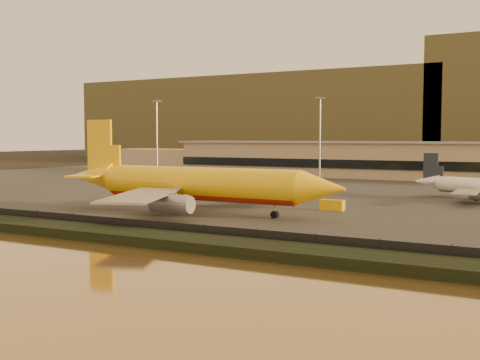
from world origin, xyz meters
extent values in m
plane|color=black|center=(0.00, 0.00, 0.00)|extent=(900.00, 900.00, 0.00)
cube|color=black|center=(0.00, -17.00, 0.70)|extent=(320.00, 7.00, 1.40)
cube|color=#2D2D2D|center=(0.00, 95.00, 0.10)|extent=(320.00, 220.00, 0.20)
cube|color=black|center=(0.00, -13.00, 1.30)|extent=(300.00, 0.05, 2.20)
cube|color=tan|center=(0.00, 125.00, 6.20)|extent=(160.00, 22.00, 12.00)
cube|color=black|center=(0.00, 113.80, 5.20)|extent=(160.00, 0.60, 3.00)
cube|color=gray|center=(0.00, 125.00, 12.50)|extent=(164.00, 24.00, 0.60)
cube|color=tan|center=(-95.00, 129.00, 4.70)|extent=(50.00, 18.00, 9.00)
cylinder|color=slate|center=(-60.00, 70.00, 12.70)|extent=(0.50, 0.50, 25.00)
cube|color=slate|center=(-60.00, 70.00, 25.40)|extent=(2.20, 2.20, 0.40)
cylinder|color=slate|center=(-10.00, 80.00, 12.70)|extent=(0.50, 0.50, 25.00)
cube|color=slate|center=(-10.00, 80.00, 25.40)|extent=(2.20, 2.20, 0.40)
cube|color=brown|center=(-140.00, 340.00, 27.50)|extent=(260.00, 160.00, 55.00)
cylinder|color=yellow|center=(-7.33, 12.62, 5.78)|extent=(40.70, 5.94, 5.88)
cylinder|color=#B11C0A|center=(-7.33, 12.62, 4.75)|extent=(39.56, 4.65, 4.58)
cone|color=yellow|center=(16.97, 12.58, 5.78)|extent=(7.92, 5.89, 5.88)
cone|color=yellow|center=(-32.76, 12.66, 6.22)|extent=(10.18, 5.89, 5.88)
cube|color=yellow|center=(-31.63, 12.66, 12.69)|extent=(6.22, 0.48, 10.28)
cube|color=yellow|center=(-30.49, 18.54, 6.66)|extent=(7.11, 7.06, 0.35)
cube|color=yellow|center=(-30.51, 6.78, 6.66)|extent=(7.09, 7.05, 0.35)
cube|color=gray|center=(-8.44, 28.28, 4.75)|extent=(16.89, 26.54, 0.35)
cylinder|color=gray|center=(-5.62, 24.46, 3.14)|extent=(6.79, 3.24, 3.23)
cube|color=gray|center=(-8.49, -3.03, 4.75)|extent=(16.83, 26.54, 0.35)
cylinder|color=gray|center=(-5.66, 0.78, 3.14)|extent=(6.79, 3.24, 3.23)
cylinder|color=black|center=(8.21, 12.60, 0.85)|extent=(1.29, 1.03, 1.29)
cylinder|color=slate|center=(8.21, 12.60, 1.52)|extent=(0.23, 0.23, 2.64)
cylinder|color=black|center=(-11.58, 9.99, 0.85)|extent=(1.29, 1.03, 1.29)
cylinder|color=slate|center=(-11.58, 9.99, 1.52)|extent=(0.23, 0.23, 2.64)
cylinder|color=black|center=(-11.57, 15.28, 0.85)|extent=(1.29, 1.03, 1.29)
cylinder|color=slate|center=(-11.57, 15.28, 1.52)|extent=(0.23, 0.23, 2.64)
cone|color=white|center=(23.25, 65.45, 3.73)|extent=(6.99, 5.30, 3.44)
cube|color=#1C2132|center=(23.90, 65.23, 7.52)|extent=(3.67, 1.52, 6.03)
cube|color=white|center=(25.69, 68.25, 3.99)|extent=(4.72, 4.69, 0.21)
cube|color=white|center=(23.41, 61.75, 3.99)|extent=(3.52, 3.35, 0.21)
cube|color=gray|center=(34.08, 51.61, 2.87)|extent=(5.53, 15.71, 0.21)
cylinder|color=gray|center=(36.48, 53.23, 1.92)|extent=(4.53, 3.16, 1.89)
cylinder|color=black|center=(34.92, 59.71, 0.58)|extent=(0.91, 0.82, 0.76)
cylinder|color=slate|center=(34.92, 59.71, 0.97)|extent=(0.18, 0.18, 1.55)
cube|color=yellow|center=(13.01, 28.17, 1.22)|extent=(4.57, 2.13, 2.04)
cube|color=white|center=(-19.47, 31.13, 1.15)|extent=(4.31, 2.13, 1.89)
camera|label=1|loc=(53.16, -81.16, 14.25)|focal=45.00mm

